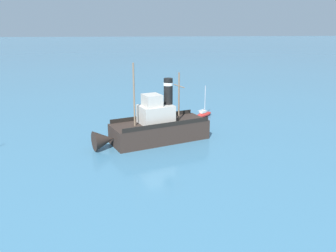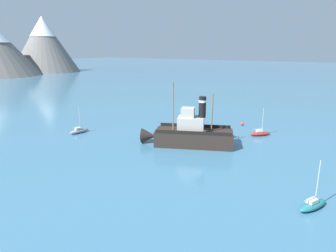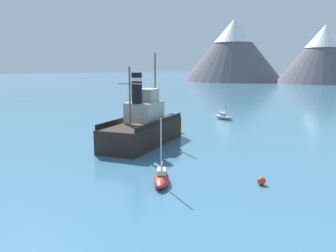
{
  "view_description": "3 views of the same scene",
  "coord_description": "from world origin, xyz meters",
  "px_view_note": "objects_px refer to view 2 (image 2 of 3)",
  "views": [
    {
      "loc": [
        -42.3,
        2.74,
        14.54
      ],
      "look_at": [
        -2.82,
        -0.33,
        2.74
      ],
      "focal_mm": 38.0,
      "sensor_mm": 36.0,
      "label": 1
    },
    {
      "loc": [
        -40.33,
        -19.81,
        15.06
      ],
      "look_at": [
        -2.59,
        3.65,
        3.29
      ],
      "focal_mm": 32.0,
      "sensor_mm": 36.0,
      "label": 2
    },
    {
      "loc": [
        29.09,
        -24.03,
        8.63
      ],
      "look_at": [
        1.69,
        2.72,
        1.96
      ],
      "focal_mm": 38.0,
      "sensor_mm": 36.0,
      "label": 3
    }
  ],
  "objects_px": {
    "old_tugboat": "(190,134)",
    "sailboat_teal": "(313,205)",
    "sailboat_red": "(260,133)",
    "mooring_buoy": "(242,124)",
    "sailboat_grey": "(79,131)"
  },
  "relations": [
    {
      "from": "old_tugboat",
      "to": "sailboat_grey",
      "type": "xyz_separation_m",
      "value": [
        -4.42,
        20.24,
        -1.4
      ]
    },
    {
      "from": "old_tugboat",
      "to": "sailboat_red",
      "type": "relative_size",
      "value": 2.98
    },
    {
      "from": "old_tugboat",
      "to": "sailboat_teal",
      "type": "height_order",
      "value": "old_tugboat"
    },
    {
      "from": "sailboat_red",
      "to": "mooring_buoy",
      "type": "xyz_separation_m",
      "value": [
        5.28,
        4.98,
        -0.12
      ]
    },
    {
      "from": "sailboat_red",
      "to": "mooring_buoy",
      "type": "height_order",
      "value": "sailboat_red"
    },
    {
      "from": "sailboat_grey",
      "to": "mooring_buoy",
      "type": "distance_m",
      "value": 31.23
    },
    {
      "from": "sailboat_red",
      "to": "sailboat_teal",
      "type": "bearing_deg",
      "value": -153.37
    },
    {
      "from": "sailboat_red",
      "to": "mooring_buoy",
      "type": "relative_size",
      "value": 7.95
    },
    {
      "from": "old_tugboat",
      "to": "sailboat_grey",
      "type": "relative_size",
      "value": 2.98
    },
    {
      "from": "sailboat_red",
      "to": "sailboat_grey",
      "type": "relative_size",
      "value": 1.0
    },
    {
      "from": "sailboat_teal",
      "to": "sailboat_red",
      "type": "bearing_deg",
      "value": 26.63
    },
    {
      "from": "mooring_buoy",
      "to": "sailboat_red",
      "type": "bearing_deg",
      "value": -136.64
    },
    {
      "from": "sailboat_red",
      "to": "old_tugboat",
      "type": "bearing_deg",
      "value": 144.21
    },
    {
      "from": "sailboat_teal",
      "to": "mooring_buoy",
      "type": "relative_size",
      "value": 7.95
    },
    {
      "from": "sailboat_teal",
      "to": "sailboat_grey",
      "type": "xyz_separation_m",
      "value": [
        6.47,
        39.3,
        0.0
      ]
    }
  ]
}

